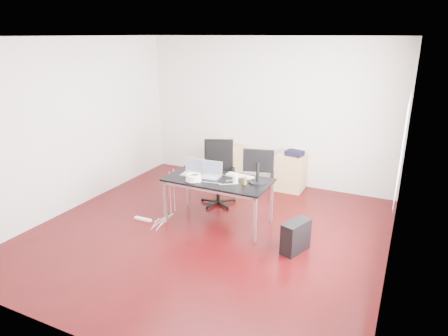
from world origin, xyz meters
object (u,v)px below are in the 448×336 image
at_px(office_chair, 218,170).
at_px(filing_cabinet_left, 228,163).
at_px(pc_tower, 296,237).
at_px(filing_cabinet_right, 291,172).
at_px(desk, 218,182).

bearing_deg(office_chair, filing_cabinet_left, 83.28).
bearing_deg(pc_tower, filing_cabinet_right, 127.45).
xyz_separation_m(filing_cabinet_left, filing_cabinet_right, (1.31, 0.00, 0.00)).
relative_size(filing_cabinet_left, filing_cabinet_right, 1.00).
relative_size(desk, office_chair, 1.48).
xyz_separation_m(office_chair, filing_cabinet_left, (-0.35, 1.15, -0.26)).
height_order(office_chair, pc_tower, office_chair).
distance_m(office_chair, filing_cabinet_right, 1.52).
relative_size(office_chair, filing_cabinet_left, 1.54).
relative_size(desk, filing_cabinet_left, 2.29).
bearing_deg(filing_cabinet_left, desk, -69.33).
bearing_deg(desk, pc_tower, -13.95).
bearing_deg(office_chair, filing_cabinet_right, 26.34).
height_order(desk, filing_cabinet_left, desk).
xyz_separation_m(office_chair, pc_tower, (1.70, -1.06, -0.39)).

